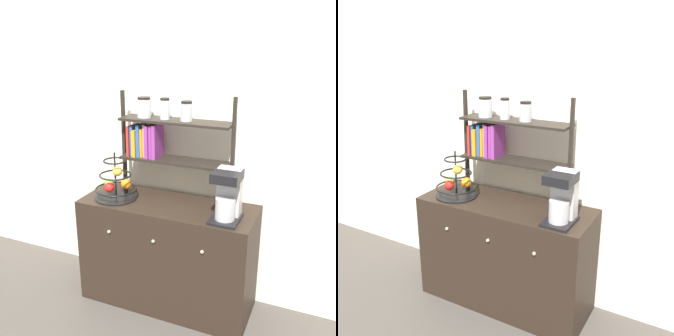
% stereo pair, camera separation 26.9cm
% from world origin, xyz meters
% --- Properties ---
extents(ground_plane, '(12.00, 12.00, 0.00)m').
position_xyz_m(ground_plane, '(0.00, 0.00, 0.00)').
color(ground_plane, '#47423D').
extents(wall_back, '(7.00, 0.05, 2.60)m').
position_xyz_m(wall_back, '(0.00, 0.52, 1.30)').
color(wall_back, silver).
rests_on(wall_back, ground_plane).
extents(sideboard, '(1.25, 0.49, 0.80)m').
position_xyz_m(sideboard, '(0.00, 0.24, 0.40)').
color(sideboard, black).
rests_on(sideboard, ground_plane).
extents(coffee_maker, '(0.18, 0.24, 0.33)m').
position_xyz_m(coffee_maker, '(0.45, 0.17, 0.97)').
color(coffee_maker, black).
rests_on(coffee_maker, sideboard).
extents(fruit_stand, '(0.31, 0.31, 0.35)m').
position_xyz_m(fruit_stand, '(-0.38, 0.18, 0.91)').
color(fruit_stand, black).
rests_on(fruit_stand, sideboard).
extents(shelf_hutch, '(0.84, 0.20, 0.76)m').
position_xyz_m(shelf_hutch, '(-0.10, 0.35, 1.26)').
color(shelf_hutch, black).
rests_on(shelf_hutch, sideboard).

